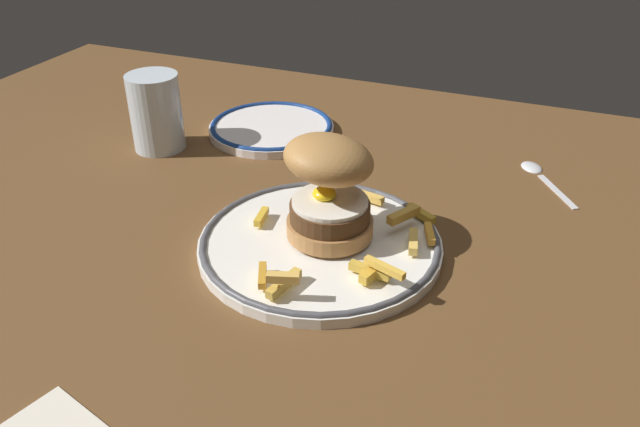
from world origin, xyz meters
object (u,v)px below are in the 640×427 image
Objects in this scene: water_glass at (157,117)px; burger at (329,185)px; spoon at (537,170)px; side_plate at (272,127)px; dinner_plate at (320,243)px.

burger is at bearing -23.48° from water_glass.
spoon is at bearing 52.91° from burger.
water_glass is 17.15cm from side_plate.
spoon is (20.21, 28.06, -0.48)cm from dinner_plate.
dinner_plate is 2.22× the size of spoon.
burger reaches higher than spoon.
burger is 31.89cm from side_plate.
water_glass is 53.35cm from spoon.
side_plate is 39.04cm from spoon.
burger is 1.17× the size of spoon.
spoon is (39.01, 1.57, -0.48)cm from side_plate.
spoon is (19.86, 26.27, -6.85)cm from burger.
water_glass is at bearing 153.62° from dinner_plate.
water_glass reaches higher than spoon.
side_plate is (-19.15, 24.70, -6.38)cm from burger.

